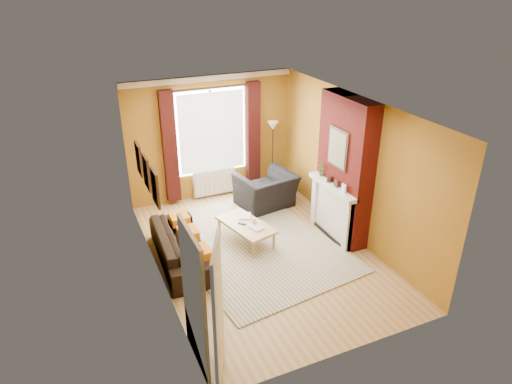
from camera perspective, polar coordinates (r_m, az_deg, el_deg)
ground at (r=8.66m, az=0.67°, el=-7.53°), size 5.50×5.50×0.00m
room_walls at (r=8.47m, az=3.81°, el=2.22°), size 3.82×5.54×2.83m
striped_rug at (r=8.90m, az=-0.47°, el=-6.46°), size 3.22×4.14×0.02m
sofa at (r=8.39m, az=-9.23°, el=-6.66°), size 0.90×2.13×0.61m
armchair at (r=10.13m, az=1.25°, el=0.20°), size 1.33×1.21×0.77m
coffee_table at (r=8.79m, az=-1.29°, el=-4.21°), size 0.90×1.34×0.41m
wicker_stool at (r=10.40m, az=-1.86°, el=-0.25°), size 0.39×0.39×0.40m
floor_lamp at (r=10.56m, az=2.11°, el=6.93°), size 0.28×0.28×1.71m
book_a at (r=8.56m, az=-0.50°, el=-4.68°), size 0.27×0.31×0.03m
book_b at (r=9.02m, az=-2.03°, el=-2.98°), size 0.32×0.35×0.02m
mug at (r=8.72m, az=-0.19°, el=-3.78°), size 0.14×0.14×0.10m
tv_remote at (r=8.74m, az=-1.75°, el=-3.98°), size 0.14×0.15×0.02m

